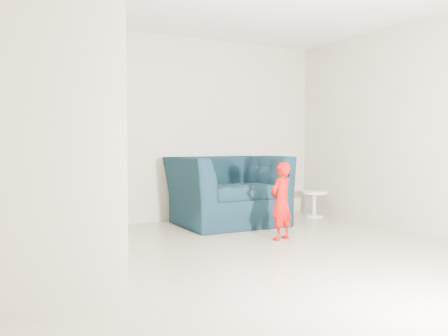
{
  "coord_description": "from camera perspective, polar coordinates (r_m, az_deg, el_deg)",
  "views": [
    {
      "loc": [
        -2.43,
        -3.75,
        1.14
      ],
      "look_at": [
        0.15,
        1.2,
        0.85
      ],
      "focal_mm": 38.0,
      "sensor_mm": 36.0,
      "label": 1
    }
  ],
  "objects": [
    {
      "name": "right_wall",
      "position": [
        6.2,
        25.29,
        4.63
      ],
      "size": [
        0.0,
        5.5,
        5.5
      ],
      "primitive_type": "plane",
      "rotation": [
        1.57,
        0.0,
        -1.57
      ],
      "color": "#A9A08A",
      "rests_on": "floor"
    },
    {
      "name": "staircase",
      "position": [
        4.33,
        -21.79,
        0.2
      ],
      "size": [
        1.02,
        3.03,
        3.62
      ],
      "color": "#ADA089",
      "rests_on": "floor"
    },
    {
      "name": "side_table",
      "position": [
        7.47,
        10.78,
        -3.75
      ],
      "size": [
        0.4,
        0.4,
        0.4
      ],
      "color": "silver",
      "rests_on": "floor"
    },
    {
      "name": "throw",
      "position": [
        6.48,
        -4.68,
        -1.77
      ],
      "size": [
        0.05,
        0.46,
        0.52
      ],
      "primitive_type": "cube",
      "color": "black",
      "rests_on": "armchair"
    },
    {
      "name": "toddler",
      "position": [
        5.64,
        6.91,
        -3.98
      ],
      "size": [
        0.39,
        0.32,
        0.92
      ],
      "primitive_type": "imported",
      "rotation": [
        0.0,
        0.0,
        3.5
      ],
      "color": "#A50B05",
      "rests_on": "floor"
    },
    {
      "name": "armchair",
      "position": [
        6.7,
        0.38,
        -2.67
      ],
      "size": [
        1.48,
        1.3,
        0.96
      ],
      "primitive_type": "imported",
      "rotation": [
        0.0,
        0.0,
        -0.0
      ],
      "color": "black",
      "rests_on": "floor"
    },
    {
      "name": "cushion",
      "position": [
        6.98,
        -0.84,
        -0.41
      ],
      "size": [
        0.39,
        0.19,
        0.39
      ],
      "primitive_type": "cube",
      "rotation": [
        0.21,
        0.0,
        0.0
      ],
      "color": "black",
      "rests_on": "armchair"
    },
    {
      "name": "back_wall",
      "position": [
        6.94,
        -7.06,
        4.69
      ],
      "size": [
        5.0,
        0.0,
        5.0
      ],
      "primitive_type": "plane",
      "rotation": [
        1.57,
        0.0,
        0.0
      ],
      "color": "#A9A08A",
      "rests_on": "floor"
    },
    {
      "name": "floor",
      "position": [
        4.61,
        5.35,
        -11.36
      ],
      "size": [
        5.5,
        5.5,
        0.0
      ],
      "primitive_type": "plane",
      "color": "tan",
      "rests_on": "ground"
    },
    {
      "name": "phone",
      "position": [
        5.64,
        7.68,
        -0.51
      ],
      "size": [
        0.04,
        0.05,
        0.1
      ],
      "primitive_type": "cube",
      "rotation": [
        0.0,
        0.0,
        0.34
      ],
      "color": "black",
      "rests_on": "toddler"
    }
  ]
}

